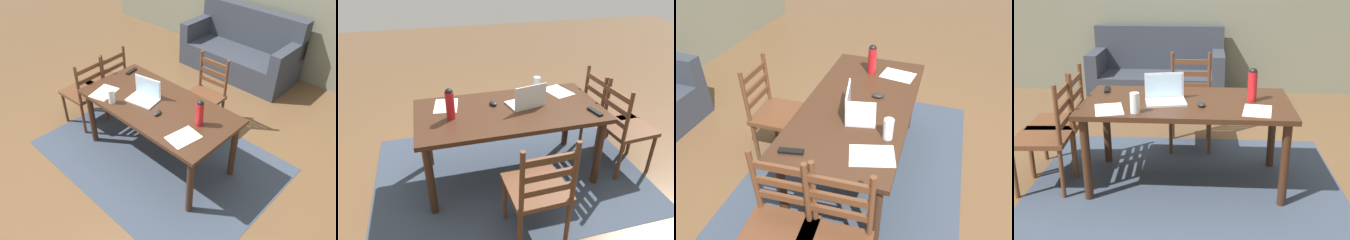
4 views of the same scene
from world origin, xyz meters
The scene contains 14 objects.
ground_plane centered at (0.00, 0.00, 0.00)m, with size 14.00×14.00×0.00m, color brown.
area_rug centered at (0.00, 0.00, 0.00)m, with size 2.64×1.89×0.01m, color #333D4C.
dining_table centered at (0.00, 0.00, 0.64)m, with size 1.70×0.85×0.73m.
chair_left_near centered at (-1.14, -0.17, 0.46)m, with size 0.47×0.47×0.95m.
chair_left_far centered at (-1.14, 0.17, 0.46)m, with size 0.47×0.47×0.95m.
chair_far_head centered at (0.00, 0.80, 0.46)m, with size 0.45×0.45×0.95m.
couch centered at (-0.51, 2.37, 0.36)m, with size 1.80×0.80×1.00m.
laptop centered at (-0.17, -0.02, 0.79)m, with size 0.36×0.28×0.23m.
water_bottle centered at (0.53, 0.03, 0.88)m, with size 0.08×0.08×0.28m.
drinking_glass centered at (-0.37, -0.31, 0.81)m, with size 0.07×0.07×0.16m, color silver.
computer_mouse centered at (0.12, -0.13, 0.75)m, with size 0.06×0.10×0.03m, color black.
tv_remote centered at (-0.72, 0.26, 0.74)m, with size 0.04×0.17×0.02m, color black.
paper_stack_left centered at (-0.59, -0.25, 0.74)m, with size 0.21×0.30×0.00m, color white.
paper_stack_right centered at (0.55, -0.22, 0.74)m, with size 0.21×0.30×0.00m, color white.
Camera 1 is at (2.11, -2.03, 2.75)m, focal length 36.21 mm.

